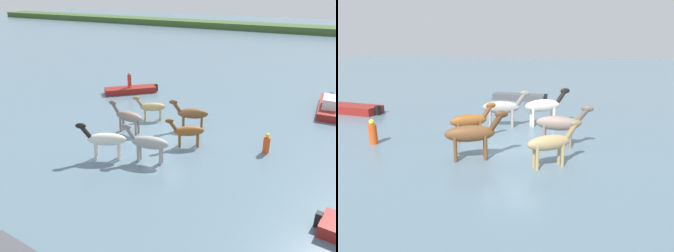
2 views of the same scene
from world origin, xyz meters
The scene contains 12 objects.
ground_plane centered at (0.00, 0.00, 0.00)m, with size 165.99×165.99×0.00m, color slate.
distant_shoreline centered at (0.00, 53.54, 0.00)m, with size 149.39×6.00×2.40m, color #3E5B2A.
horse_lead centered at (2.04, -0.36, 0.94)m, with size 2.07×1.41×1.71m.
horse_mid_herd centered at (1.26, 2.00, 1.05)m, with size 2.43×1.21×1.91m.
horse_gray_outer centered at (-2.03, -0.18, 1.04)m, with size 2.42×0.62×1.88m.
horse_dark_mare centered at (-1.18, -3.62, 1.11)m, with size 2.50×1.50×2.02m.
horse_chestnut_trailing centered at (-1.73, 2.22, 0.93)m, with size 2.06×1.37×1.69m.
horse_dun_straggler centered at (0.98, -2.90, 1.09)m, with size 2.56×0.95×1.98m.
boat_dinghy_port centered at (-6.35, 6.81, 0.17)m, with size 3.96×3.76×0.73m.
boat_tender_starboard centered at (8.89, 9.54, 0.32)m, with size 1.51×5.40×1.36m.
person_spotter_bow centered at (-6.44, 6.80, 1.13)m, with size 0.32×0.32×1.19m.
buoy_channel_marker centered at (6.19, 0.92, 0.51)m, with size 0.36×0.36×1.14m.
Camera 1 is at (8.88, -16.21, 8.57)m, focal length 36.07 mm.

